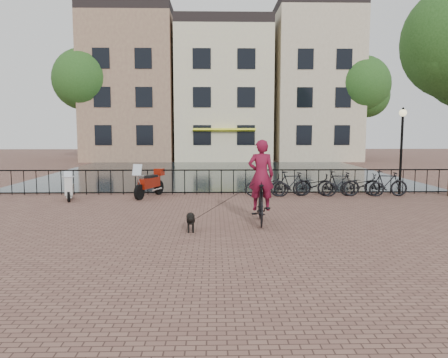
{
  "coord_description": "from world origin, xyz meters",
  "views": [
    {
      "loc": [
        -0.28,
        -9.7,
        2.64
      ],
      "look_at": [
        0.0,
        3.0,
        1.2
      ],
      "focal_mm": 35.0,
      "sensor_mm": 36.0,
      "label": 1
    }
  ],
  "objects_px": {
    "lamp_post": "(402,136)",
    "motorcycle": "(149,180)",
    "cyclist": "(261,187)",
    "dog": "(191,221)",
    "scooter": "(69,185)"
  },
  "relations": [
    {
      "from": "cyclist",
      "to": "motorcycle",
      "type": "relative_size",
      "value": 1.4
    },
    {
      "from": "cyclist",
      "to": "dog",
      "type": "distance_m",
      "value": 2.27
    },
    {
      "from": "dog",
      "to": "lamp_post",
      "type": "bearing_deg",
      "value": 33.18
    },
    {
      "from": "cyclist",
      "to": "scooter",
      "type": "distance_m",
      "value": 8.01
    },
    {
      "from": "lamp_post",
      "to": "dog",
      "type": "xyz_separation_m",
      "value": [
        -8.1,
        -6.11,
        -2.11
      ]
    },
    {
      "from": "motorcycle",
      "to": "lamp_post",
      "type": "bearing_deg",
      "value": 24.05
    },
    {
      "from": "scooter",
      "to": "lamp_post",
      "type": "bearing_deg",
      "value": -10.98
    },
    {
      "from": "lamp_post",
      "to": "cyclist",
      "type": "xyz_separation_m",
      "value": [
        -6.18,
        -5.2,
        -1.33
      ]
    },
    {
      "from": "cyclist",
      "to": "dog",
      "type": "relative_size",
      "value": 3.41
    },
    {
      "from": "lamp_post",
      "to": "motorcycle",
      "type": "bearing_deg",
      "value": -178.25
    },
    {
      "from": "lamp_post",
      "to": "cyclist",
      "type": "distance_m",
      "value": 8.18
    },
    {
      "from": "motorcycle",
      "to": "cyclist",
      "type": "bearing_deg",
      "value": -29.47
    },
    {
      "from": "cyclist",
      "to": "dog",
      "type": "height_order",
      "value": "cyclist"
    },
    {
      "from": "lamp_post",
      "to": "motorcycle",
      "type": "relative_size",
      "value": 1.75
    },
    {
      "from": "motorcycle",
      "to": "dog",
      "type": "bearing_deg",
      "value": -49.33
    }
  ]
}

